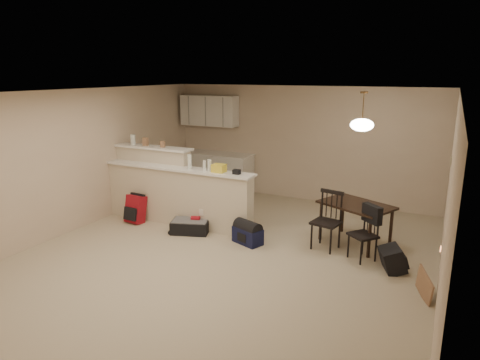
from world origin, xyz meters
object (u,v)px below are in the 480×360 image
Objects in this scene: dining_chair_near at (326,221)px; suitcase at (190,226)px; pendant_lamp at (362,124)px; navy_duffel at (248,236)px; red_backpack at (136,209)px; black_daypack at (392,259)px; dining_chair_far at (363,234)px; dining_table at (356,209)px.

suitcase is at bearing -160.41° from dining_chair_near.
pendant_lamp is 2.57m from navy_duffel.
pendant_lamp is 1.19× the size of red_backpack.
pendant_lamp is 1.24× the size of navy_duffel.
black_daypack reaches higher than suitcase.
red_backpack is 1.33× the size of black_daypack.
suitcase is 1.30× the size of navy_duffel.
red_backpack is (-4.18, -0.19, -0.16)m from dining_chair_far.
suitcase is 1.23m from red_backpack.
red_backpack is (-1.22, 0.00, 0.15)m from suitcase.
red_backpack is at bearing -168.86° from pendant_lamp.
dining_chair_far is 2.98m from suitcase.
pendant_lamp is at bearing 51.07° from dining_table.
navy_duffel is at bearing 4.04° from red_backpack.
pendant_lamp is at bearing 20.19° from black_daypack.
suitcase is (-2.35, -0.35, -0.36)m from dining_chair_near.
dining_chair_near is 2.40m from suitcase.
dining_chair_near is at bearing -10.32° from suitcase.
dining_table is 2.02× the size of suitcase.
dining_table is 2.12× the size of pendant_lamp.
dining_chair_near is 1.46× the size of suitcase.
navy_duffel is (-1.60, -0.78, -0.47)m from dining_table.
red_backpack reaches higher than black_daypack.
dining_chair_near reaches higher than dining_table.
black_daypack is (3.42, 0.00, 0.06)m from suitcase.
pendant_lamp is 4.38m from red_backpack.
suitcase is at bearing -164.06° from pendant_lamp.
navy_duffel is (1.13, 0.00, 0.03)m from suitcase.
red_backpack is 1.04× the size of navy_duffel.
pendant_lamp reaches higher than red_backpack.
red_backpack is 4.65m from black_daypack.
dining_chair_far is at bearing 27.29° from navy_duffel.
navy_duffel is at bearing -129.50° from dining_table.
pendant_lamp is at bearing 59.38° from dining_chair_near.
suitcase is 1.25× the size of red_backpack.
suitcase is at bearing -158.76° from navy_duffel.
dining_chair_far reaches higher than suitcase.
black_daypack is (0.70, -0.78, -1.82)m from pendant_lamp.
dining_table is at bearing 151.07° from dining_chair_far.
red_backpack is at bearing 161.08° from suitcase.
pendant_lamp is 1.69m from dining_chair_far.
navy_duffel is 1.28× the size of black_daypack.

